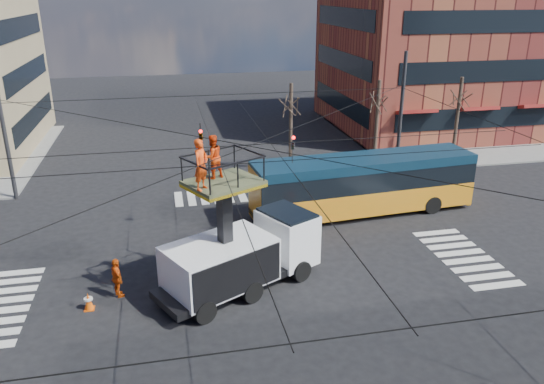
{
  "coord_description": "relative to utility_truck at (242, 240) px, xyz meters",
  "views": [
    {
      "loc": [
        -3.18,
        -19.56,
        11.55
      ],
      "look_at": [
        1.41,
        2.38,
        2.99
      ],
      "focal_mm": 35.0,
      "sensor_mm": 36.0,
      "label": 1
    }
  ],
  "objects": [
    {
      "name": "ground",
      "position": [
        0.43,
        0.49,
        -2.12
      ],
      "size": [
        120.0,
        120.0,
        0.0
      ],
      "primitive_type": "plane",
      "color": "black",
      "rests_on": "ground"
    },
    {
      "name": "sidewalk_ne",
      "position": [
        21.43,
        21.49,
        -2.06
      ],
      "size": [
        18.0,
        18.0,
        0.12
      ],
      "primitive_type": "cube",
      "color": "slate",
      "rests_on": "ground"
    },
    {
      "name": "crosswalks",
      "position": [
        0.43,
        0.49,
        -2.11
      ],
      "size": [
        22.4,
        22.4,
        0.02
      ],
      "primitive_type": null,
      "color": "silver",
      "rests_on": "ground"
    },
    {
      "name": "building_ne",
      "position": [
        22.41,
        24.47,
        4.88
      ],
      "size": [
        20.06,
        16.06,
        14.0
      ],
      "color": "maroon",
      "rests_on": "ground"
    },
    {
      "name": "overhead_network",
      "position": [
        0.36,
        0.9,
        2.16
      ],
      "size": [
        24.24,
        24.24,
        8.0
      ],
      "color": "#2D2D30",
      "rests_on": "ground"
    },
    {
      "name": "tree_a",
      "position": [
        5.43,
        13.99,
        2.5
      ],
      "size": [
        2.0,
        2.0,
        6.0
      ],
      "color": "#382B21",
      "rests_on": "ground"
    },
    {
      "name": "tree_b",
      "position": [
        11.43,
        13.99,
        2.5
      ],
      "size": [
        2.0,
        2.0,
        6.0
      ],
      "color": "#382B21",
      "rests_on": "ground"
    },
    {
      "name": "tree_c",
      "position": [
        17.43,
        13.99,
        2.5
      ],
      "size": [
        2.0,
        2.0,
        6.0
      ],
      "color": "#382B21",
      "rests_on": "ground"
    },
    {
      "name": "utility_truck",
      "position": [
        0.0,
        0.0,
        0.0
      ],
      "size": [
        7.27,
        5.27,
        6.72
      ],
      "rotation": [
        0.0,
        0.0,
        0.48
      ],
      "color": "black",
      "rests_on": "ground"
    },
    {
      "name": "city_bus",
      "position": [
        7.65,
        6.37,
        -0.4
      ],
      "size": [
        12.46,
        3.65,
        3.2
      ],
      "rotation": [
        0.0,
        0.0,
        0.09
      ],
      "color": "orange",
      "rests_on": "ground"
    },
    {
      "name": "traffic_cone",
      "position": [
        -6.07,
        -0.46,
        -1.77
      ],
      "size": [
        0.36,
        0.36,
        0.71
      ],
      "primitive_type": "cone",
      "color": "#ED5509",
      "rests_on": "ground"
    },
    {
      "name": "worker_ground",
      "position": [
        -5.01,
        0.26,
        -1.29
      ],
      "size": [
        0.77,
        1.06,
        1.67
      ],
      "primitive_type": "imported",
      "rotation": [
        0.0,
        0.0,
        1.99
      ],
      "color": "#DB500D",
      "rests_on": "ground"
    },
    {
      "name": "flagger",
      "position": [
        3.67,
        3.41,
        -1.28
      ],
      "size": [
        0.72,
        1.14,
        1.69
      ],
      "primitive_type": "imported",
      "rotation": [
        0.0,
        0.0,
        -1.65
      ],
      "color": "red",
      "rests_on": "ground"
    }
  ]
}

